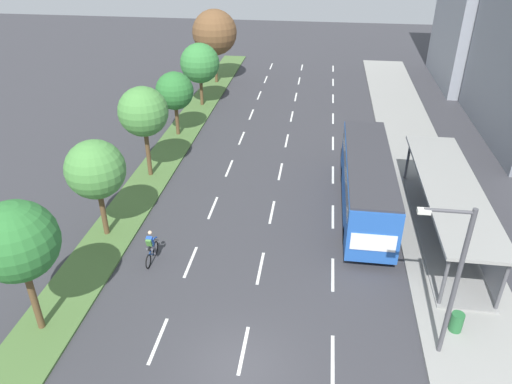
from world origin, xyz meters
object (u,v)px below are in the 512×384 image
object	(u,v)px
bus_shelter	(453,205)
trash_bin	(457,322)
cyclist	(151,248)
median_tree_farthest	(215,32)
median_tree_second	(95,170)
median_tree_third	(143,112)
median_tree_fifth	(200,63)
median_tree_nearest	(17,242)
median_tree_fourth	(175,91)
bus	(367,179)
streetlight	(453,275)

from	to	relation	value
bus_shelter	trash_bin	size ratio (longest dim) A/B	14.84
cyclist	median_tree_farthest	distance (m)	29.81
cyclist	median_tree_second	world-z (taller)	median_tree_second
median_tree_third	median_tree_fifth	xyz separation A→B (m)	(0.19, 13.76, -0.61)
median_tree_nearest	median_tree_farthest	xyz separation A→B (m)	(0.12, 34.40, 0.61)
median_tree_farthest	median_tree_fourth	bearing A→B (deg)	-90.62
median_tree_fifth	bus	bearing A→B (deg)	-50.19
median_tree_third	trash_bin	xyz separation A→B (m)	(16.87, -11.63, -3.87)
bus_shelter	median_tree_fifth	distance (m)	25.43
median_tree_nearest	trash_bin	xyz separation A→B (m)	(16.92, 2.14, -3.85)
median_tree_second	median_tree_third	bearing A→B (deg)	89.00
bus	median_tree_fourth	world-z (taller)	median_tree_fourth
median_tree_fifth	trash_bin	size ratio (longest dim) A/B	6.39
bus	cyclist	world-z (taller)	bus
median_tree_nearest	streetlight	bearing A→B (deg)	3.35
streetlight	median_tree_nearest	bearing A→B (deg)	-176.65
bus	median_tree_fifth	size ratio (longest dim) A/B	2.08
bus_shelter	median_tree_second	world-z (taller)	median_tree_second
cyclist	median_tree_fifth	world-z (taller)	median_tree_fifth
median_tree_nearest	bus	bearing A→B (deg)	39.63
streetlight	cyclist	bearing A→B (deg)	162.18
median_tree_farthest	trash_bin	size ratio (longest dim) A/B	8.35
trash_bin	bus	bearing A→B (deg)	109.13
median_tree_second	median_tree_third	size ratio (longest dim) A/B	0.91
median_tree_nearest	trash_bin	distance (m)	17.48
median_tree_fifth	median_tree_second	bearing A→B (deg)	-90.87
median_tree_third	median_tree_fifth	distance (m)	13.78
median_tree_fourth	median_tree_fifth	bearing A→B (deg)	87.71
median_tree_third	median_tree_fourth	size ratio (longest dim) A/B	1.21
bus_shelter	cyclist	xyz separation A→B (m)	(-14.93, -4.38, -1.08)
median_tree_third	median_tree_nearest	bearing A→B (deg)	-90.22
median_tree_third	median_tree_farthest	size ratio (longest dim) A/B	0.83
median_tree_farthest	median_tree_fifth	bearing A→B (deg)	-88.95
cyclist	median_tree_second	distance (m)	4.81
bus_shelter	median_tree_second	distance (m)	18.36
bus	median_tree_fifth	world-z (taller)	median_tree_fifth
bus	cyclist	size ratio (longest dim) A/B	6.20
cyclist	median_tree_farthest	world-z (taller)	median_tree_farthest
median_tree_second	median_tree_farthest	distance (m)	27.55
bus_shelter	median_tree_fifth	xyz separation A→B (m)	(-17.75, 18.10, 1.97)
bus	median_tree_third	distance (m)	14.08
median_tree_second	median_tree_fourth	distance (m)	13.77
median_tree_farthest	trash_bin	distance (m)	36.65
median_tree_third	median_tree_farthest	xyz separation A→B (m)	(0.07, 20.64, 0.59)
bus_shelter	streetlight	xyz separation A→B (m)	(-2.11, -8.50, 2.02)
median_tree_second	median_tree_farthest	size ratio (longest dim) A/B	0.75
cyclist	median_tree_third	size ratio (longest dim) A/B	0.31
median_tree_farthest	median_tree_nearest	bearing A→B (deg)	-90.20
cyclist	trash_bin	xyz separation A→B (m)	(13.85, -2.91, -0.22)
median_tree_nearest	streetlight	xyz separation A→B (m)	(15.89, 0.93, -0.53)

